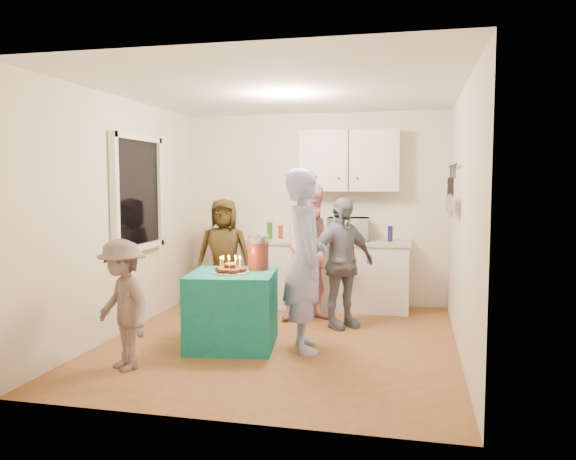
% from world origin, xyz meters
% --- Properties ---
extents(floor, '(4.00, 4.00, 0.00)m').
position_xyz_m(floor, '(0.00, 0.00, 0.00)').
color(floor, brown).
rests_on(floor, ground).
extents(ceiling, '(4.00, 4.00, 0.00)m').
position_xyz_m(ceiling, '(0.00, 0.00, 2.60)').
color(ceiling, white).
rests_on(ceiling, floor).
extents(back_wall, '(3.60, 3.60, 0.00)m').
position_xyz_m(back_wall, '(0.00, 2.00, 1.30)').
color(back_wall, silver).
rests_on(back_wall, floor).
extents(left_wall, '(4.00, 4.00, 0.00)m').
position_xyz_m(left_wall, '(-1.80, 0.00, 1.30)').
color(left_wall, silver).
rests_on(left_wall, floor).
extents(right_wall, '(4.00, 4.00, 0.00)m').
position_xyz_m(right_wall, '(1.80, 0.00, 1.30)').
color(right_wall, silver).
rests_on(right_wall, floor).
extents(window_night, '(0.04, 1.00, 1.20)m').
position_xyz_m(window_night, '(-1.77, 0.30, 1.55)').
color(window_night, black).
rests_on(window_night, left_wall).
extents(counter, '(2.20, 0.58, 0.86)m').
position_xyz_m(counter, '(0.20, 1.70, 0.43)').
color(counter, white).
rests_on(counter, floor).
extents(countertop, '(2.24, 0.62, 0.05)m').
position_xyz_m(countertop, '(0.20, 1.70, 0.89)').
color(countertop, beige).
rests_on(countertop, counter).
extents(upper_cabinet, '(1.30, 0.30, 0.80)m').
position_xyz_m(upper_cabinet, '(0.50, 1.85, 1.95)').
color(upper_cabinet, white).
rests_on(upper_cabinet, back_wall).
extents(pot_rack, '(0.12, 1.00, 0.60)m').
position_xyz_m(pot_rack, '(1.72, 0.70, 1.60)').
color(pot_rack, black).
rests_on(pot_rack, right_wall).
extents(microwave, '(0.56, 0.39, 0.30)m').
position_xyz_m(microwave, '(0.51, 1.70, 1.06)').
color(microwave, white).
rests_on(microwave, countertop).
extents(party_table, '(0.96, 0.96, 0.76)m').
position_xyz_m(party_table, '(-0.45, -0.25, 0.38)').
color(party_table, '#12776F').
rests_on(party_table, floor).
extents(donut_cake, '(0.38, 0.38, 0.18)m').
position_xyz_m(donut_cake, '(-0.45, -0.29, 0.85)').
color(donut_cake, '#381C0C').
rests_on(donut_cake, party_table).
extents(punch_jar, '(0.22, 0.22, 0.34)m').
position_xyz_m(punch_jar, '(-0.24, -0.00, 0.93)').
color(punch_jar, red).
rests_on(punch_jar, party_table).
extents(man_birthday, '(0.62, 0.76, 1.81)m').
position_xyz_m(man_birthday, '(0.30, -0.20, 0.90)').
color(man_birthday, '#9DA8E5').
rests_on(man_birthday, floor).
extents(woman_back_left, '(0.77, 0.57, 1.46)m').
position_xyz_m(woman_back_left, '(-1.08, 1.33, 0.73)').
color(woman_back_left, brown).
rests_on(woman_back_left, floor).
extents(woman_back_center, '(0.99, 0.89, 1.66)m').
position_xyz_m(woman_back_center, '(0.18, 0.98, 0.83)').
color(woman_back_center, '#D66F80').
rests_on(woman_back_center, floor).
extents(woman_back_right, '(0.90, 0.86, 1.50)m').
position_xyz_m(woman_back_right, '(0.54, 0.73, 0.75)').
color(woman_back_right, black).
rests_on(woman_back_right, floor).
extents(child_near_left, '(0.87, 0.79, 1.17)m').
position_xyz_m(child_near_left, '(-1.18, -1.14, 0.59)').
color(child_near_left, '#604F4C').
rests_on(child_near_left, floor).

